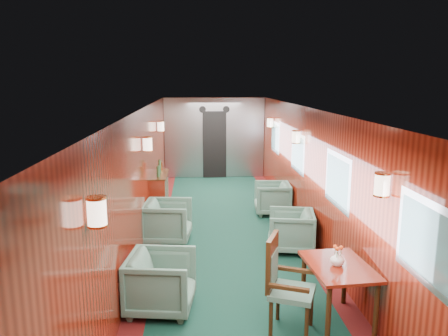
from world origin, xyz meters
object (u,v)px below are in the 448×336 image
Objects in this scene: side_chair at (283,280)px; armchair_right_near at (291,231)px; armchair_left_far at (168,221)px; armchair_right_far at (272,198)px; dining_table at (338,274)px; armchair_left_near at (161,282)px; credenza at (159,196)px.

side_chair is 1.49× the size of armchair_right_near.
side_chair is 1.38× the size of armchair_left_far.
dining_table is at bearing 3.96° from armchair_right_far.
armchair_right_near is 1.01× the size of armchair_right_far.
armchair_right_far is (0.68, 4.54, -0.27)m from side_chair.
armchair_left_near is 4.52m from armchair_right_far.
armchair_left_far is (-2.19, 2.88, -0.25)m from dining_table.
armchair_right_near reaches higher than armchair_right_far.
dining_table is 3.63m from armchair_left_far.
credenza reaches higher than armchair_right_far.
armchair_left_far reaches higher than armchair_right_far.
dining_table reaches higher than armchair_right_far.
armchair_left_near is at bearing -178.78° from side_chair.
dining_table is 2.19m from armchair_left_near.
armchair_right_near is (-0.06, 2.32, -0.27)m from dining_table.
armchair_left_near reaches higher than armchair_right_near.
armchair_left_far is at bearing -94.88° from armchair_right_near.
side_chair is at bearing -4.62° from armchair_right_far.
dining_table is 0.69m from side_chair.
armchair_left_near is at bearing -85.13° from credenza.
credenza is at bearing 134.59° from side_chair.
side_chair is 0.90× the size of credenza.
side_chair reaches higher than armchair_right_far.
armchair_left_far is 2.68m from armchair_right_far.
armchair_right_near is (2.39, -1.84, -0.15)m from credenza.
armchair_left_far is at bearing -78.90° from credenza.
armchair_left_near is 1.07× the size of armchair_right_near.
side_chair is 1.50× the size of armchair_right_far.
armchair_left_far is (-1.51, 2.99, -0.24)m from side_chair.
side_chair is 3.35m from armchair_left_far.
credenza is 1.53× the size of armchair_left_far.
armchair_right_near is at bearing -40.35° from armchair_left_near.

